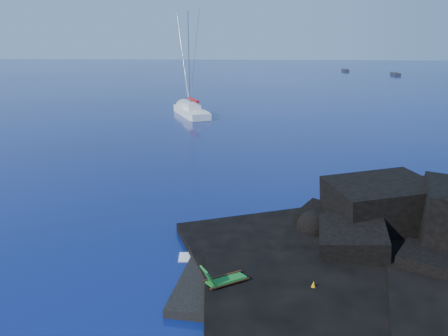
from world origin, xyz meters
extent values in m
plane|color=#030E35|center=(0.00, 0.00, 0.00)|extent=(400.00, 400.00, 0.00)
cube|color=black|center=(4.50, 0.50, 0.00)|extent=(9.08, 6.86, 0.70)
cube|color=white|center=(6.40, -1.01, 0.37)|extent=(1.78, 1.08, 0.04)
cone|color=orange|center=(5.74, -0.47, 0.62)|extent=(0.41, 0.41, 0.54)
cube|color=#27272C|center=(31.69, 127.66, 0.00)|extent=(1.60, 4.85, 0.64)
cube|color=#222327|center=(42.83, 112.96, 0.00)|extent=(1.63, 5.10, 0.68)
camera|label=1|loc=(3.26, -16.01, 10.18)|focal=35.00mm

